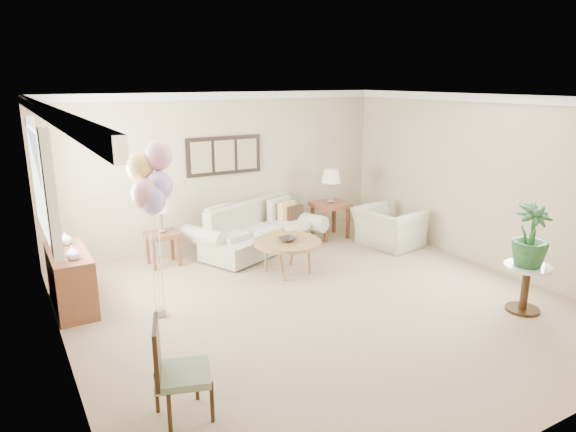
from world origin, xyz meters
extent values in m
plane|color=tan|center=(0.00, 0.00, 0.00)|extent=(6.00, 6.00, 0.00)
cube|color=tan|center=(0.00, 3.00, 1.30)|extent=(6.00, 0.04, 2.60)
cube|color=tan|center=(0.00, -3.00, 1.30)|extent=(6.00, 0.04, 2.60)
cube|color=tan|center=(-3.00, 0.00, 1.30)|extent=(0.04, 6.00, 2.60)
cube|color=tan|center=(3.00, 0.00, 1.30)|extent=(0.04, 6.00, 2.60)
cube|color=white|center=(0.00, 0.00, 2.59)|extent=(6.00, 6.00, 0.02)
cube|color=white|center=(0.00, 2.97, 2.54)|extent=(6.00, 0.06, 0.12)
cube|color=white|center=(-2.97, 0.00, 2.54)|extent=(0.06, 6.00, 0.12)
cube|color=white|center=(2.97, 0.00, 2.54)|extent=(0.06, 6.00, 0.12)
cube|color=white|center=(-2.98, 1.50, 1.65)|extent=(0.04, 1.40, 1.20)
cube|color=white|center=(-2.94, 0.65, 1.65)|extent=(0.10, 0.22, 1.40)
cube|color=white|center=(-2.94, 2.35, 1.65)|extent=(0.10, 0.22, 1.40)
cube|color=black|center=(0.00, 2.97, 1.55)|extent=(1.35, 0.04, 0.65)
cube|color=#8C8C59|center=(-0.42, 2.94, 1.55)|extent=(0.36, 0.02, 0.52)
cube|color=#8C8C59|center=(0.00, 2.94, 1.55)|extent=(0.36, 0.02, 0.52)
cube|color=#8C8C59|center=(0.42, 2.94, 1.55)|extent=(0.36, 0.02, 0.52)
cube|color=beige|center=(0.24, 2.24, 0.20)|extent=(2.13, 1.51, 0.32)
cube|color=beige|center=(0.24, 2.53, 0.56)|extent=(1.90, 0.95, 0.49)
cylinder|color=beige|center=(-0.70, 2.24, 0.40)|extent=(0.58, 0.86, 0.29)
cylinder|color=beige|center=(1.18, 2.24, 0.40)|extent=(0.58, 0.86, 0.29)
cube|color=#BFB29D|center=(-0.32, 2.19, 0.39)|extent=(0.75, 0.80, 0.11)
cube|color=#BFB29D|center=(0.24, 2.19, 0.39)|extent=(0.75, 0.80, 0.11)
cube|color=#BFB29D|center=(0.81, 2.19, 0.39)|extent=(0.75, 0.80, 0.11)
cube|color=#88B6C6|center=(-0.46, 2.35, 0.59)|extent=(0.34, 0.11, 0.34)
cube|color=#E5B469|center=(0.87, 2.35, 0.59)|extent=(0.34, 0.11, 0.34)
cube|color=#342318|center=(1.00, 2.28, 0.54)|extent=(0.31, 0.09, 0.31)
cube|color=beige|center=(0.24, 2.24, 0.02)|extent=(1.79, 0.72, 0.04)
cube|color=brown|center=(-1.30, 2.40, 0.50)|extent=(0.49, 0.44, 0.07)
cube|color=brown|center=(-1.50, 2.22, 0.23)|extent=(0.04, 0.04, 0.46)
cube|color=brown|center=(-1.11, 2.22, 0.23)|extent=(0.04, 0.04, 0.46)
cube|color=brown|center=(-1.50, 2.58, 0.23)|extent=(0.04, 0.04, 0.46)
cube|color=brown|center=(-1.11, 2.58, 0.23)|extent=(0.04, 0.04, 0.46)
cube|color=brown|center=(1.76, 2.30, 0.61)|extent=(0.60, 0.55, 0.09)
cube|color=brown|center=(1.52, 2.09, 0.28)|extent=(0.05, 0.05, 0.57)
cube|color=brown|center=(2.00, 2.09, 0.28)|extent=(0.05, 0.05, 0.57)
cube|color=brown|center=(1.52, 2.52, 0.28)|extent=(0.05, 0.05, 0.57)
cube|color=brown|center=(2.00, 2.52, 0.28)|extent=(0.05, 0.05, 0.57)
cylinder|color=gray|center=(-1.30, 2.40, 0.56)|extent=(0.13, 0.13, 0.06)
cylinder|color=gray|center=(-1.30, 2.40, 0.73)|extent=(0.04, 0.04, 0.28)
cone|color=silver|center=(-1.30, 2.40, 0.98)|extent=(0.32, 0.32, 0.22)
cylinder|color=gray|center=(1.76, 2.30, 0.68)|extent=(0.14, 0.14, 0.06)
cylinder|color=gray|center=(1.76, 2.30, 0.87)|extent=(0.04, 0.04, 0.30)
cone|color=silver|center=(1.76, 2.30, 1.14)|extent=(0.35, 0.35, 0.24)
cylinder|color=#A57642|center=(0.20, 1.16, 0.48)|extent=(1.00, 1.00, 0.06)
cylinder|color=#A57642|center=(0.43, 1.39, 0.22)|extent=(0.04, 0.04, 0.45)
cylinder|color=#A57642|center=(-0.04, 1.39, 0.22)|extent=(0.04, 0.04, 0.45)
cylinder|color=#A57642|center=(-0.04, 0.92, 0.22)|extent=(0.04, 0.04, 0.45)
cylinder|color=#A57642|center=(0.43, 0.92, 0.22)|extent=(0.04, 0.04, 0.45)
imported|color=#2E2824|center=(0.17, 1.12, 0.54)|extent=(0.26, 0.26, 0.06)
imported|color=beige|center=(2.35, 1.39, 0.33)|extent=(1.03, 1.14, 0.67)
cylinder|color=silver|center=(2.09, -1.46, 0.59)|extent=(0.56, 0.56, 0.04)
cylinder|color=#321E0B|center=(2.09, -1.46, 0.29)|extent=(0.09, 0.09, 0.56)
cylinder|color=#321E0B|center=(2.09, -1.46, 0.00)|extent=(0.41, 0.41, 0.01)
imported|color=#17451D|center=(2.06, -1.46, 0.99)|extent=(0.54, 0.54, 0.78)
cube|color=gray|center=(-2.27, -1.34, 0.41)|extent=(0.57, 0.57, 0.06)
cylinder|color=#321E0B|center=(-2.45, -1.52, 0.19)|extent=(0.04, 0.04, 0.38)
cylinder|color=#321E0B|center=(-2.08, -1.52, 0.19)|extent=(0.04, 0.04, 0.38)
cylinder|color=#321E0B|center=(-2.45, -1.16, 0.19)|extent=(0.04, 0.04, 0.38)
cylinder|color=#321E0B|center=(-2.08, -1.16, 0.19)|extent=(0.04, 0.04, 0.38)
cube|color=#321E0B|center=(-2.47, -1.34, 0.68)|extent=(0.17, 0.43, 0.50)
cube|color=brown|center=(-2.76, 1.50, 0.37)|extent=(0.45, 1.20, 0.74)
cube|color=#321E0B|center=(-2.75, 1.20, 0.37)|extent=(0.46, 0.02, 0.70)
cube|color=#321E0B|center=(-2.75, 1.80, 0.37)|extent=(0.46, 0.02, 0.70)
imported|color=silver|center=(-2.74, 1.16, 0.83)|extent=(0.20, 0.20, 0.17)
imported|color=beige|center=(-2.74, 1.79, 0.83)|extent=(0.17, 0.17, 0.18)
cube|color=gray|center=(-1.88, 0.67, 0.04)|extent=(0.11, 0.11, 0.09)
ellipsoid|color=pink|center=(-1.99, 0.57, 1.56)|extent=(0.31, 0.31, 0.35)
cylinder|color=silver|center=(-1.94, 0.62, 0.74)|extent=(0.01, 0.01, 1.30)
ellipsoid|color=#B494E1|center=(-1.81, 0.61, 1.63)|extent=(0.31, 0.31, 0.35)
cylinder|color=silver|center=(-1.85, 0.64, 0.77)|extent=(0.01, 0.01, 1.36)
ellipsoid|color=#E5C85D|center=(-1.97, 0.78, 1.83)|extent=(0.31, 0.31, 0.35)
cylinder|color=silver|center=(-1.93, 0.72, 0.87)|extent=(0.01, 0.01, 1.57)
ellipsoid|color=pink|center=(-1.77, 0.71, 1.96)|extent=(0.31, 0.31, 0.35)
cylinder|color=silver|center=(-1.82, 0.69, 0.94)|extent=(0.01, 0.01, 1.69)
ellipsoid|color=#B494E1|center=(-1.92, 0.55, 1.50)|extent=(0.31, 0.31, 0.35)
cylinder|color=silver|center=(-1.90, 0.61, 0.70)|extent=(0.01, 0.01, 1.23)
camera|label=1|loc=(-3.41, -5.09, 2.82)|focal=32.00mm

